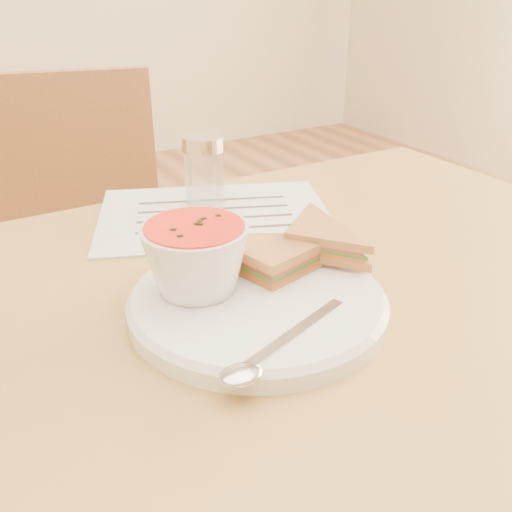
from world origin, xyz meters
TOP-DOWN VIEW (x-y plane):
  - chair_far at (-0.12, 0.54)m, footprint 0.47×0.47m
  - plate at (-0.04, -0.02)m, footprint 0.33×0.33m
  - soup_bowl at (-0.09, 0.02)m, footprint 0.13×0.13m
  - sandwich_half_a at (-0.03, -0.03)m, footprint 0.14×0.14m
  - sandwich_half_b at (0.01, 0.02)m, footprint 0.13×0.13m
  - spoon at (-0.07, -0.10)m, footprint 0.19×0.10m
  - paper_menu at (0.03, 0.22)m, footprint 0.38×0.34m
  - condiment_shaker at (0.03, 0.26)m, footprint 0.07×0.07m

SIDE VIEW (x-z plane):
  - chair_far at x=-0.12m, z-range 0.00..0.89m
  - paper_menu at x=0.03m, z-range 0.75..0.75m
  - plate at x=-0.04m, z-range 0.75..0.77m
  - spoon at x=-0.07m, z-range 0.77..0.78m
  - sandwich_half_a at x=-0.03m, z-range 0.77..0.80m
  - sandwich_half_b at x=0.01m, z-range 0.78..0.81m
  - condiment_shaker at x=0.03m, z-range 0.75..0.85m
  - soup_bowl at x=-0.09m, z-range 0.77..0.84m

